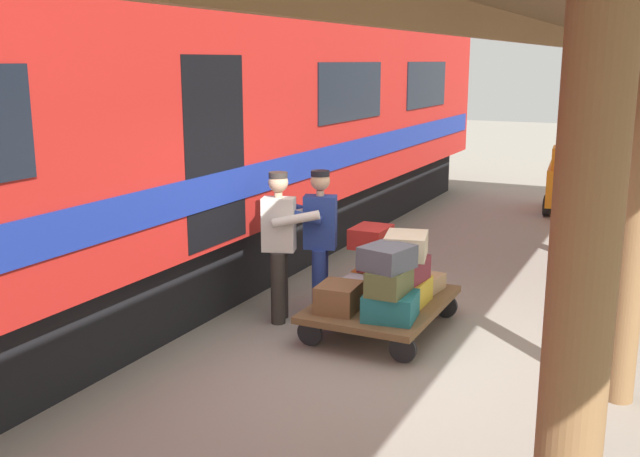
{
  "coord_description": "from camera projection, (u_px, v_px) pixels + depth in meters",
  "views": [
    {
      "loc": [
        -2.14,
        6.48,
        2.89
      ],
      "look_at": [
        1.19,
        -0.37,
        1.15
      ],
      "focal_mm": 41.34,
      "sensor_mm": 36.0,
      "label": 1
    }
  ],
  "objects": [
    {
      "name": "suitcase_olive_duffel",
      "position": [
        389.0,
        281.0,
        7.36
      ],
      "size": [
        0.35,
        0.52,
        0.25
      ],
      "primitive_type": "cube",
      "rotation": [
        0.0,
        0.0,
        -0.0
      ],
      "color": "brown",
      "rests_on": "suitcase_teal_softside"
    },
    {
      "name": "suitcase_brown_leather",
      "position": [
        339.0,
        297.0,
        7.65
      ],
      "size": [
        0.44,
        0.5,
        0.28
      ],
      "primitive_type": "cube",
      "rotation": [
        0.0,
        0.0,
        0.08
      ],
      "color": "brown",
      "rests_on": "luggage_cart"
    },
    {
      "name": "ground_plane",
      "position": [
        412.0,
        362.0,
        7.24
      ],
      "size": [
        60.0,
        60.0,
        0.0
      ],
      "primitive_type": "plane",
      "color": "gray"
    },
    {
      "name": "porter_by_door",
      "position": [
        281.0,
        241.0,
        8.19
      ],
      "size": [
        0.73,
        0.57,
        1.7
      ],
      "color": "#332D28",
      "rests_on": "ground_plane"
    },
    {
      "name": "suitcase_tan_vintage",
      "position": [
        422.0,
        284.0,
        8.3
      ],
      "size": [
        0.42,
        0.61,
        0.17
      ],
      "primitive_type": "cube",
      "rotation": [
        0.0,
        0.0,
        -0.11
      ],
      "color": "tan",
      "rests_on": "luggage_cart"
    },
    {
      "name": "suitcase_maroon_trunk",
      "position": [
        373.0,
        257.0,
        8.49
      ],
      "size": [
        0.41,
        0.56,
        0.25
      ],
      "primitive_type": "cube",
      "rotation": [
        0.0,
        0.0,
        0.25
      ],
      "color": "maroon",
      "rests_on": "suitcase_orange_carryall"
    },
    {
      "name": "suitcase_yellow_case",
      "position": [
        407.0,
        292.0,
        7.85
      ],
      "size": [
        0.4,
        0.62,
        0.26
      ],
      "primitive_type": "cube",
      "rotation": [
        0.0,
        0.0,
        0.01
      ],
      "color": "gold",
      "rests_on": "luggage_cart"
    },
    {
      "name": "train_car",
      "position": [
        105.0,
        135.0,
        8.37
      ],
      "size": [
        3.02,
        20.38,
        4.0
      ],
      "color": "#B21E19",
      "rests_on": "ground_plane"
    },
    {
      "name": "suitcase_cream_canvas",
      "position": [
        406.0,
        245.0,
        7.77
      ],
      "size": [
        0.54,
        0.62,
        0.25
      ],
      "primitive_type": "cube",
      "rotation": [
        0.0,
        0.0,
        0.24
      ],
      "color": "beige",
      "rests_on": "suitcase_burgundy_valise"
    },
    {
      "name": "suitcase_orange_carryall",
      "position": [
        374.0,
        276.0,
        8.54
      ],
      "size": [
        0.41,
        0.52,
        0.21
      ],
      "primitive_type": "cube",
      "rotation": [
        0.0,
        0.0,
        0.05
      ],
      "color": "#CC6B23",
      "rests_on": "luggage_cart"
    },
    {
      "name": "luggage_cart",
      "position": [
        382.0,
        305.0,
        8.01
      ],
      "size": [
        1.29,
        1.81,
        0.34
      ],
      "color": "brown",
      "rests_on": "ground_plane"
    },
    {
      "name": "porter_in_overalls",
      "position": [
        318.0,
        239.0,
        8.32
      ],
      "size": [
        0.73,
        0.56,
        1.7
      ],
      "color": "navy",
      "rests_on": "ground_plane"
    },
    {
      "name": "suitcase_gray_aluminum",
      "position": [
        357.0,
        288.0,
        8.1
      ],
      "size": [
        0.41,
        0.48,
        0.2
      ],
      "primitive_type": "cube",
      "rotation": [
        0.0,
        0.0,
        -0.07
      ],
      "color": "#9EA0A5",
      "rests_on": "luggage_cart"
    },
    {
      "name": "baggage_tug",
      "position": [
        577.0,
        181.0,
        14.17
      ],
      "size": [
        1.28,
        1.81,
        1.3
      ],
      "color": "orange",
      "rests_on": "ground_plane"
    },
    {
      "name": "suitcase_slate_roller",
      "position": [
        387.0,
        257.0,
        7.32
      ],
      "size": [
        0.53,
        0.57,
        0.23
      ],
      "primitive_type": "cube",
      "rotation": [
        0.0,
        0.0,
        -0.23
      ],
      "color": "#4C515B",
      "rests_on": "suitcase_olive_duffel"
    },
    {
      "name": "suitcase_red_plastic",
      "position": [
        371.0,
        237.0,
        8.43
      ],
      "size": [
        0.39,
        0.51,
        0.23
      ],
      "primitive_type": "cube",
      "rotation": [
        0.0,
        0.0,
        0.01
      ],
      "color": "#AD231E",
      "rests_on": "suitcase_maroon_trunk"
    },
    {
      "name": "suitcase_teal_softside",
      "position": [
        390.0,
        306.0,
        7.41
      ],
      "size": [
        0.56,
        0.55,
        0.27
      ],
      "primitive_type": "cube",
      "rotation": [
        0.0,
        0.0,
        0.13
      ],
      "color": "#1E666B",
      "rests_on": "luggage_cart"
    },
    {
      "name": "suitcase_burgundy_valise",
      "position": [
        406.0,
        269.0,
        7.8
      ],
      "size": [
        0.41,
        0.5,
        0.25
      ],
      "primitive_type": "cube",
      "rotation": [
        0.0,
        0.0,
        -0.08
      ],
      "color": "maroon",
      "rests_on": "suitcase_yellow_case"
    }
  ]
}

